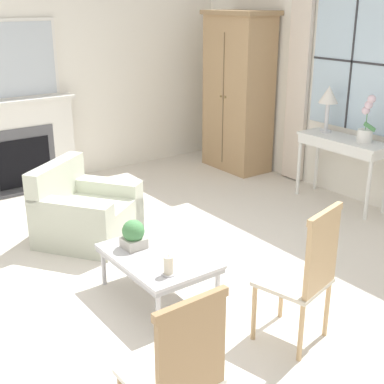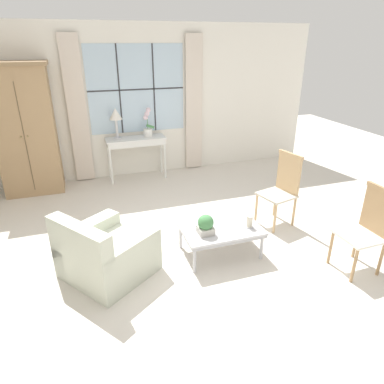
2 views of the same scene
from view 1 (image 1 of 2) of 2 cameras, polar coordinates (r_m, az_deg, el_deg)
ground_plane at (r=4.95m, az=-4.18°, el=-8.37°), size 14.00×14.00×0.00m
wall_back_windowed at (r=6.54m, az=18.90°, el=10.62°), size 7.20×0.14×2.80m
wall_left at (r=7.40m, az=-13.29°, el=12.13°), size 0.06×7.20×2.80m
fireplace at (r=7.15m, az=-18.00°, el=5.67°), size 0.34×1.49×2.12m
armoire at (r=7.65m, az=4.94°, el=10.57°), size 1.03×0.59×2.19m
console_table at (r=6.52m, az=15.84°, el=4.70°), size 1.11×0.41×0.81m
table_lamp at (r=6.65m, az=14.36°, el=9.77°), size 0.23×0.23×0.56m
potted_orchid at (r=6.34m, az=18.09°, el=6.85°), size 0.21×0.17×0.54m
armchair_upholstered at (r=5.58m, az=-11.30°, el=-2.37°), size 1.20×1.21×0.79m
side_chair_wooden at (r=3.80m, az=12.18°, el=-8.15°), size 0.53×0.53×1.06m
accent_chair_wooden at (r=2.88m, az=-1.31°, el=-18.25°), size 0.45×0.45×1.02m
coffee_table at (r=4.41m, az=-3.66°, el=-7.14°), size 0.97×0.66×0.38m
potted_plant_small at (r=4.48m, az=-6.26°, el=-4.51°), size 0.19×0.19×0.24m
pillar_candle at (r=4.06m, az=-2.53°, el=-7.92°), size 0.10×0.10×0.16m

